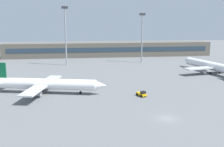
{
  "coord_description": "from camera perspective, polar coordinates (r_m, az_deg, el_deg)",
  "views": [
    {
      "loc": [
        -20.25,
        -56.0,
        22.37
      ],
      "look_at": [
        -7.6,
        40.0,
        3.0
      ],
      "focal_mm": 42.18,
      "sensor_mm": 36.0,
      "label": 1
    }
  ],
  "objects": [
    {
      "name": "airplane_mid",
      "position": [
        122.56,
        20.87,
        1.5
      ],
      "size": [
        28.5,
        40.28,
        10.05
      ],
      "color": "white",
      "rests_on": "ground_plane"
    },
    {
      "name": "airplane_near",
      "position": [
        85.24,
        -14.07,
        -2.24
      ],
      "size": [
        37.96,
        26.9,
        9.5
      ],
      "color": "white",
      "rests_on": "ground_plane"
    },
    {
      "name": "floodlight_tower_west",
      "position": [
        144.09,
        6.52,
        8.42
      ],
      "size": [
        3.2,
        0.8,
        26.5
      ],
      "color": "gray",
      "rests_on": "ground_plane"
    },
    {
      "name": "floodlight_tower_east",
      "position": [
        136.08,
        -10.06,
        8.82
      ],
      "size": [
        3.2,
        0.8,
        29.56
      ],
      "color": "gray",
      "rests_on": "ground_plane"
    },
    {
      "name": "ground_plane",
      "position": [
        100.63,
        4.29,
        -1.56
      ],
      "size": [
        400.0,
        400.0,
        0.0
      ],
      "primitive_type": "plane",
      "color": "slate"
    },
    {
      "name": "baggage_tug_yellow",
      "position": [
        80.15,
        6.47,
        -4.38
      ],
      "size": [
        2.8,
        3.9,
        1.75
      ],
      "color": "#F2B20C",
      "rests_on": "ground_plane"
    },
    {
      "name": "terminal_building",
      "position": [
        169.07,
        -0.59,
        5.25
      ],
      "size": [
        130.82,
        12.13,
        9.0
      ],
      "color": "#5B564C",
      "rests_on": "ground_plane"
    }
  ]
}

